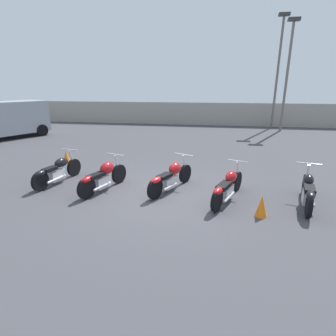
# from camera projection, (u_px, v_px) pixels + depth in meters

# --- Properties ---
(ground_plane) EXTENTS (60.00, 60.00, 0.00)m
(ground_plane) POSITION_uv_depth(u_px,v_px,m) (166.00, 194.00, 7.46)
(ground_plane) COLOR #424247
(fence_back) EXTENTS (40.00, 0.04, 1.73)m
(fence_back) POSITION_uv_depth(u_px,v_px,m) (198.00, 114.00, 20.52)
(fence_back) COLOR #9E998E
(fence_back) RESTS_ON ground_plane
(light_pole_left) EXTENTS (0.70, 0.35, 6.95)m
(light_pole_left) POSITION_uv_depth(u_px,v_px,m) (288.00, 67.00, 16.79)
(light_pole_left) COLOR slate
(light_pole_left) RESTS_ON ground_plane
(light_pole_right) EXTENTS (0.70, 0.35, 7.52)m
(light_pole_right) POSITION_uv_depth(u_px,v_px,m) (279.00, 63.00, 17.97)
(light_pole_right) COLOR slate
(light_pole_right) RESTS_ON ground_plane
(motorcycle_slot_0) EXTENTS (0.72, 2.02, 0.95)m
(motorcycle_slot_0) POSITION_uv_depth(u_px,v_px,m) (57.00, 171.00, 8.18)
(motorcycle_slot_0) COLOR black
(motorcycle_slot_0) RESTS_ON ground_plane
(motorcycle_slot_1) EXTENTS (0.89, 1.91, 0.97)m
(motorcycle_slot_1) POSITION_uv_depth(u_px,v_px,m) (103.00, 177.00, 7.57)
(motorcycle_slot_1) COLOR black
(motorcycle_slot_1) RESTS_ON ground_plane
(motorcycle_slot_2) EXTENTS (1.10, 1.98, 0.95)m
(motorcycle_slot_2) POSITION_uv_depth(u_px,v_px,m) (171.00, 177.00, 7.59)
(motorcycle_slot_2) COLOR black
(motorcycle_slot_2) RESTS_ON ground_plane
(motorcycle_slot_3) EXTENTS (0.98, 2.01, 0.94)m
(motorcycle_slot_3) POSITION_uv_depth(u_px,v_px,m) (228.00, 187.00, 6.90)
(motorcycle_slot_3) COLOR black
(motorcycle_slot_3) RESTS_ON ground_plane
(motorcycle_slot_4) EXTENTS (0.75, 1.96, 0.97)m
(motorcycle_slot_4) POSITION_uv_depth(u_px,v_px,m) (308.00, 191.00, 6.58)
(motorcycle_slot_4) COLOR black
(motorcycle_slot_4) RESTS_ON ground_plane
(parked_van) EXTENTS (3.74, 4.96, 2.10)m
(parked_van) POSITION_uv_depth(u_px,v_px,m) (3.00, 118.00, 15.02)
(parked_van) COLOR #999EA8
(parked_van) RESTS_ON ground_plane
(traffic_cone_near) EXTENTS (0.31, 0.31, 0.48)m
(traffic_cone_near) POSITION_uv_depth(u_px,v_px,m) (66.00, 157.00, 10.46)
(traffic_cone_near) COLOR orange
(traffic_cone_near) RESTS_ON ground_plane
(traffic_cone_far) EXTENTS (0.28, 0.28, 0.51)m
(traffic_cone_far) POSITION_uv_depth(u_px,v_px,m) (262.00, 206.00, 6.10)
(traffic_cone_far) COLOR orange
(traffic_cone_far) RESTS_ON ground_plane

